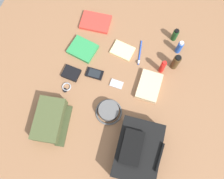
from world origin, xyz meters
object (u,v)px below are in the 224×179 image
Objects in this scene: shampoo_bottle at (175,35)px; paperback_novel at (96,22)px; media_player at (116,84)px; notepad at (123,50)px; travel_guidebook at (83,49)px; cell_phone at (94,74)px; wallet at (71,73)px; toiletry_pouch at (50,120)px; folded_towel at (149,86)px; sunscreen_spray at (162,67)px; bucket_hat at (109,111)px; backpack at (137,151)px; toothbrush at (140,54)px; deodorant_spray at (179,47)px; cologne_bottle at (176,62)px; wristwatch at (66,87)px.

paperback_novel is at bearing -83.86° from shampoo_bottle.
notepad reaches higher than media_player.
cell_phone is at bearing 44.71° from travel_guidebook.
cell_phone is 0.16m from wallet.
toiletry_pouch is 0.67m from folded_towel.
wallet is (0.22, -0.56, -0.05)m from sunscreen_spray.
backpack is at bearing 54.00° from bucket_hat.
wallet reaches higher than toothbrush.
deodorant_spray is 0.75m from wallet.
travel_guidebook is at bearing -64.64° from notepad.
paperback_novel is (-0.59, -0.31, -0.02)m from bucket_hat.
toiletry_pouch is 0.42m from cell_phone.
sunscreen_spray is at bearing 162.99° from folded_towel.
cologne_bottle is 0.64m from travel_guidebook.
deodorant_spray is 1.65× the size of wristwatch.
folded_towel is at bearing -8.65° from shampoo_bottle.
cologne_bottle reaches higher than paperback_novel.
shampoo_bottle reaches higher than media_player.
backpack is 0.66m from toothbrush.
bucket_hat is 1.30× the size of sunscreen_spray.
sunscreen_spray is at bearing 67.49° from toothbrush.
folded_towel is at bearing -30.08° from cologne_bottle.
deodorant_spray reaches higher than shampoo_bottle.
sunscreen_spray is (-0.39, 0.24, 0.03)m from bucket_hat.
media_player is 0.22m from folded_towel.
wallet is at bearing -179.18° from toiletry_pouch.
backpack is 0.61m from wristwatch.
cell_phone is at bearing -64.59° from cologne_bottle.
sunscreen_spray reaches higher than cell_phone.
cell_phone is 1.64× the size of wristwatch.
shampoo_bottle is 0.10m from deodorant_spray.
paperback_novel is at bearing -113.17° from notepad.
folded_towel is at bearing -19.50° from deodorant_spray.
toiletry_pouch is at bearing -50.54° from folded_towel.
notepad is at bearing -82.62° from toothbrush.
shampoo_bottle is at bearing 131.65° from notepad.
travel_guidebook is 0.20m from cell_phone.
wallet is at bearing -68.38° from sunscreen_spray.
wallet is (0.28, -0.63, -0.05)m from cologne_bottle.
shampoo_bottle is at bearing 135.31° from cell_phone.
cologne_bottle is at bearing 98.11° from notepad.
folded_towel is at bearing -173.82° from backpack.
shampoo_bottle is 0.83m from wristwatch.
folded_towel is at bearing 77.97° from travel_guidebook.
cell_phone is (0.17, -0.41, -0.06)m from sunscreen_spray.
backpack is 2.43× the size of notepad.
cologne_bottle is 1.24× the size of wallet.
shampoo_bottle is 0.38m from notepad.
notepad reaches higher than cell_phone.
notepad is at bearing -55.63° from shampoo_bottle.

